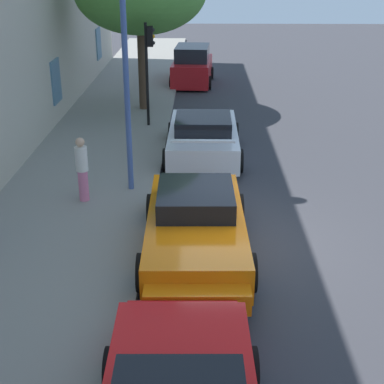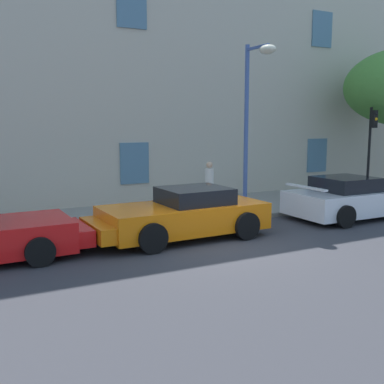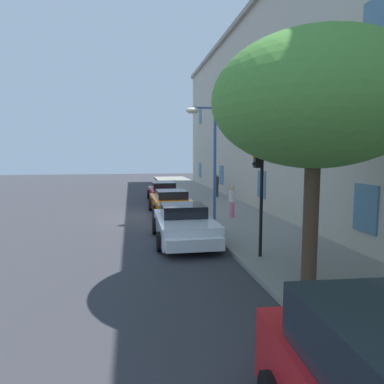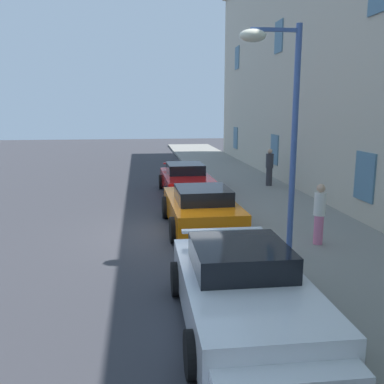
{
  "view_description": "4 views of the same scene",
  "coord_description": "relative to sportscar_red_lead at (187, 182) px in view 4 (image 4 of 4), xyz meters",
  "views": [
    {
      "loc": [
        -10.71,
        0.79,
        5.8
      ],
      "look_at": [
        -0.91,
        0.96,
        1.57
      ],
      "focal_mm": 52.21,
      "sensor_mm": 36.0,
      "label": 1
    },
    {
      "loc": [
        -6.01,
        -9.98,
        3.08
      ],
      "look_at": [
        0.05,
        1.51,
        1.12
      ],
      "focal_mm": 43.33,
      "sensor_mm": 36.0,
      "label": 2
    },
    {
      "loc": [
        18.42,
        -1.24,
        3.29
      ],
      "look_at": [
        0.83,
        1.84,
        1.34
      ],
      "focal_mm": 32.81,
      "sensor_mm": 36.0,
      "label": 3
    },
    {
      "loc": [
        12.01,
        -0.99,
        3.67
      ],
      "look_at": [
        -0.8,
        0.64,
        1.09
      ],
      "focal_mm": 39.34,
      "sensor_mm": 36.0,
      "label": 4
    }
  ],
  "objects": [
    {
      "name": "ground_plane",
      "position": [
        5.66,
        -1.03,
        -0.58
      ],
      "size": [
        80.0,
        80.0,
        0.0
      ],
      "primitive_type": "plane",
      "color": "#333338"
    },
    {
      "name": "sidewalk",
      "position": [
        5.66,
        2.9,
        -0.51
      ],
      "size": [
        60.0,
        4.01,
        0.14
      ],
      "primitive_type": "cube",
      "color": "gray",
      "rests_on": "ground"
    },
    {
      "name": "sportscar_red_lead",
      "position": [
        0.0,
        0.0,
        0.0
      ],
      "size": [
        4.98,
        2.23,
        1.29
      ],
      "color": "red",
      "rests_on": "ground"
    },
    {
      "name": "sportscar_yellow_flank",
      "position": [
        4.98,
        -0.15,
        0.04
      ],
      "size": [
        4.81,
        2.26,
        1.34
      ],
      "color": "orange",
      "rests_on": "ground"
    },
    {
      "name": "sportscar_white_middle",
      "position": [
        11.33,
        -0.31,
        0.02
      ],
      "size": [
        4.64,
        2.29,
        1.35
      ],
      "color": "white",
      "rests_on": "ground"
    },
    {
      "name": "street_lamp",
      "position": [
        8.28,
        1.13,
        3.29
      ],
      "size": [
        0.44,
        1.42,
        5.36
      ],
      "color": "#3F5999",
      "rests_on": "sidewalk"
    },
    {
      "name": "pedestrian_admiring",
      "position": [
        7.52,
        2.64,
        0.4
      ],
      "size": [
        0.32,
        0.32,
        1.61
      ],
      "color": "pink",
      "rests_on": "sidewalk"
    },
    {
      "name": "pedestrian_strolling",
      "position": [
        -0.95,
        3.96,
        0.44
      ],
      "size": [
        0.43,
        0.43,
        1.72
      ],
      "color": "#333338",
      "rests_on": "sidewalk"
    }
  ]
}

